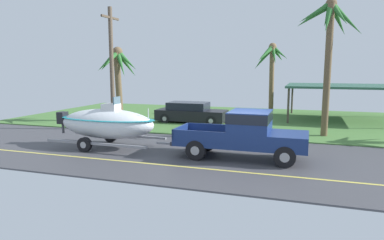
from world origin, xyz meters
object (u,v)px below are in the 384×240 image
Objects in this scene: carport_awning at (344,87)px; palm_tree_far_left at (118,67)px; boat_on_trailer at (107,123)px; parked_sedan_near at (191,113)px; palm_tree_near_left at (329,32)px; palm_tree_mid at (270,61)px; utility_pole at (112,67)px; pickup_truck_towing at (249,133)px.

carport_awning is 15.48m from palm_tree_far_left.
boat_on_trailer is 1.29× the size of parked_sedan_near.
boat_on_trailer is at bearing -149.42° from palm_tree_near_left.
palm_tree_mid is 1.10× the size of palm_tree_far_left.
palm_tree_mid is at bearing 165.61° from carport_awning.
parked_sedan_near is 0.61× the size of carport_awning.
parked_sedan_near is 5.74m from palm_tree_far_left.
boat_on_trailer is 0.84× the size of palm_tree_near_left.
palm_tree_far_left is at bearing -143.94° from palm_tree_mid.
palm_tree_far_left is (-4.74, -1.10, 3.04)m from parked_sedan_near.
palm_tree_far_left is at bearing 173.66° from palm_tree_near_left.
palm_tree_near_left is 13.15m from palm_tree_far_left.
boat_on_trailer is 8.29m from parked_sedan_near.
palm_tree_near_left is 11.99m from utility_pole.
boat_on_trailer is 8.28m from palm_tree_far_left.
parked_sedan_near is at bearing -128.67° from palm_tree_mid.
boat_on_trailer is at bearing 180.00° from pickup_truck_towing.
utility_pole is (-11.79, -1.29, -1.72)m from palm_tree_near_left.
carport_awning is 1.37× the size of palm_tree_mid.
boat_on_trailer reaches higher than pickup_truck_towing.
palm_tree_mid is (-5.21, 1.34, 1.79)m from carport_awning.
palm_tree_near_left is 1.00× the size of utility_pole.
palm_tree_far_left reaches higher than parked_sedan_near.
palm_tree_mid is 12.44m from utility_pole.
palm_tree_near_left is (9.53, 5.63, 4.29)m from boat_on_trailer.
utility_pole reaches higher than pickup_truck_towing.
pickup_truck_towing is 6.51m from boat_on_trailer.
palm_tree_mid is (-3.72, 8.17, -1.26)m from palm_tree_near_left.
palm_tree_mid is at bearing 36.06° from palm_tree_far_left.
carport_awning is at bearing 20.47° from palm_tree_far_left.
utility_pole reaches higher than carport_awning.
pickup_truck_towing is 10.13m from utility_pole.
boat_on_trailer is (-6.51, 0.00, 0.06)m from pickup_truck_towing.
palm_tree_mid is 11.44m from palm_tree_far_left.
palm_tree_far_left is at bearing -166.90° from parked_sedan_near.
palm_tree_mid is at bearing 92.89° from pickup_truck_towing.
carport_awning is at bearing 48.53° from boat_on_trailer.
boat_on_trailer reaches higher than parked_sedan_near.
utility_pole is at bearing -132.98° from parked_sedan_near.
palm_tree_far_left is 0.71× the size of utility_pole.
palm_tree_near_left reaches higher than boat_on_trailer.
palm_tree_far_left reaches higher than carport_awning.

